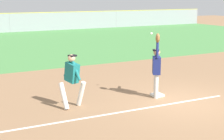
% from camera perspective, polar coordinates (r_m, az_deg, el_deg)
% --- Properties ---
extents(ground_plane, '(80.20, 80.20, 0.00)m').
position_cam_1_polar(ground_plane, '(12.09, 11.21, -5.12)').
color(ground_plane, '#936D4C').
extents(outfield_grass, '(47.46, 18.91, 0.01)m').
position_cam_1_polar(outfield_grass, '(26.93, -11.91, 4.22)').
color(outfield_grass, '#4C8C47').
rests_on(outfield_grass, ground_plane).
extents(chalk_foul_line, '(12.00, 0.35, 0.01)m').
position_cam_1_polar(chalk_foul_line, '(10.12, -8.61, -8.40)').
color(chalk_foul_line, white).
rests_on(chalk_foul_line, ground_plane).
extents(first_base, '(0.39, 0.39, 0.08)m').
position_cam_1_polar(first_base, '(12.64, 7.32, -4.04)').
color(first_base, white).
rests_on(first_base, ground_plane).
extents(fielder, '(0.56, 0.82, 2.28)m').
position_cam_1_polar(fielder, '(12.20, 7.23, 0.61)').
color(fielder, silver).
rests_on(fielder, ground_plane).
extents(runner, '(0.84, 0.83, 1.72)m').
position_cam_1_polar(runner, '(11.10, -6.49, -1.17)').
color(runner, white).
rests_on(runner, ground_plane).
extents(baseball, '(0.07, 0.07, 0.07)m').
position_cam_1_polar(baseball, '(12.29, 6.41, 5.93)').
color(baseball, white).
extents(outfield_fence, '(47.54, 0.08, 1.88)m').
position_cam_1_polar(outfield_fence, '(35.97, -16.27, 7.38)').
color(outfield_fence, '#93999E').
rests_on(outfield_fence, ground_plane).
extents(parked_car_black, '(4.50, 2.32, 1.25)m').
position_cam_1_polar(parked_car_black, '(40.62, -11.77, 7.69)').
color(parked_car_black, black).
rests_on(parked_car_black, ground_plane).
extents(parked_car_tan, '(4.41, 2.13, 1.25)m').
position_cam_1_polar(parked_car_tan, '(42.34, -5.09, 8.06)').
color(parked_car_tan, tan).
rests_on(parked_car_tan, ground_plane).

